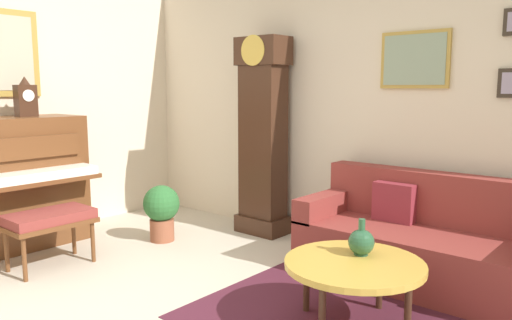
% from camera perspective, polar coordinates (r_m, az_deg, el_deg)
% --- Properties ---
extents(wall_back, '(5.30, 0.13, 2.80)m').
position_cam_1_polar(wall_back, '(4.88, 9.84, 6.85)').
color(wall_back, beige).
rests_on(wall_back, ground_plane).
extents(piano, '(0.87, 1.44, 1.24)m').
position_cam_1_polar(piano, '(5.20, -26.90, -2.46)').
color(piano, brown).
rests_on(piano, ground_plane).
extents(piano_bench, '(0.42, 0.70, 0.48)m').
position_cam_1_polar(piano_bench, '(4.58, -22.57, -6.40)').
color(piano_bench, brown).
rests_on(piano_bench, ground_plane).
extents(grandfather_clock, '(0.52, 0.34, 2.03)m').
position_cam_1_polar(grandfather_clock, '(5.14, 0.79, 2.12)').
color(grandfather_clock, '#3D2316').
rests_on(grandfather_clock, ground_plane).
extents(couch, '(1.90, 0.80, 0.84)m').
position_cam_1_polar(couch, '(4.16, 18.62, -8.99)').
color(couch, maroon).
rests_on(couch, ground_plane).
extents(coffee_table, '(0.88, 0.88, 0.44)m').
position_cam_1_polar(coffee_table, '(3.25, 11.19, -11.82)').
color(coffee_table, gold).
rests_on(coffee_table, ground_plane).
extents(mantel_clock, '(0.13, 0.18, 0.38)m').
position_cam_1_polar(mantel_clock, '(5.23, -24.86, 6.40)').
color(mantel_clock, '#3D2316').
rests_on(mantel_clock, piano).
extents(green_jug, '(0.17, 0.17, 0.24)m').
position_cam_1_polar(green_jug, '(3.34, 11.96, -9.15)').
color(green_jug, '#234C33').
rests_on(green_jug, coffee_table).
extents(potted_plant, '(0.36, 0.36, 0.56)m').
position_cam_1_polar(potted_plant, '(5.05, -10.76, -5.54)').
color(potted_plant, '#935138').
rests_on(potted_plant, ground_plane).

